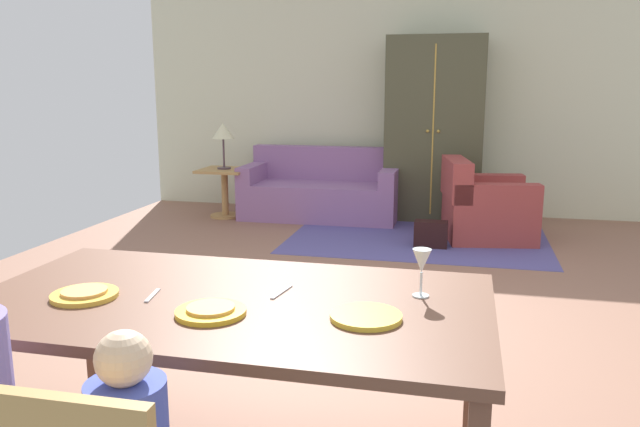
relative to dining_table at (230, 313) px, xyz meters
name	(u,v)px	position (x,y,z in m)	size (l,w,h in m)	color
ground_plane	(359,299)	(0.12, 2.26, -0.71)	(6.66, 6.72, 0.02)	#8E624E
back_wall	(407,102)	(0.12, 5.67, 0.65)	(6.66, 0.10, 2.70)	beige
dining_table	(230,313)	(0.00, 0.00, 0.00)	(1.95, 1.06, 0.76)	brown
plate_near_man	(85,295)	(-0.54, -0.12, 0.07)	(0.25, 0.25, 0.02)	gold
pizza_near_man	(84,291)	(-0.54, -0.12, 0.09)	(0.17, 0.17, 0.01)	#E19D4D
plate_near_child	(211,312)	(0.00, -0.18, 0.07)	(0.25, 0.25, 0.02)	yellow
pizza_near_child	(211,308)	(0.00, -0.18, 0.09)	(0.17, 0.17, 0.01)	gold
plate_near_woman	(366,316)	(0.54, -0.10, 0.07)	(0.25, 0.25, 0.02)	yellow
wine_glass	(422,263)	(0.70, 0.18, 0.19)	(0.07, 0.07, 0.19)	silver
fork	(153,295)	(-0.29, -0.05, 0.07)	(0.02, 0.15, 0.01)	silver
knife	(282,292)	(0.18, 0.10, 0.07)	(0.01, 0.17, 0.01)	silver
area_rug	(417,239)	(0.40, 4.20, -0.69)	(2.60, 1.80, 0.01)	#534D8E
couch	(322,192)	(-0.81, 5.05, -0.40)	(1.83, 0.86, 0.82)	#906498
armchair	(483,208)	(1.05, 4.39, -0.38)	(0.99, 0.98, 0.82)	#9A3C38
armoire	(434,129)	(0.48, 5.28, 0.35)	(1.10, 0.59, 2.10)	#484830
side_table	(225,186)	(-1.94, 4.80, -0.32)	(0.56, 0.56, 0.58)	#B2864C
table_lamp	(223,133)	(-1.94, 4.80, 0.31)	(0.26, 0.26, 0.54)	#4E3B43
handbag	(431,234)	(0.55, 3.90, -0.57)	(0.32, 0.16, 0.26)	black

